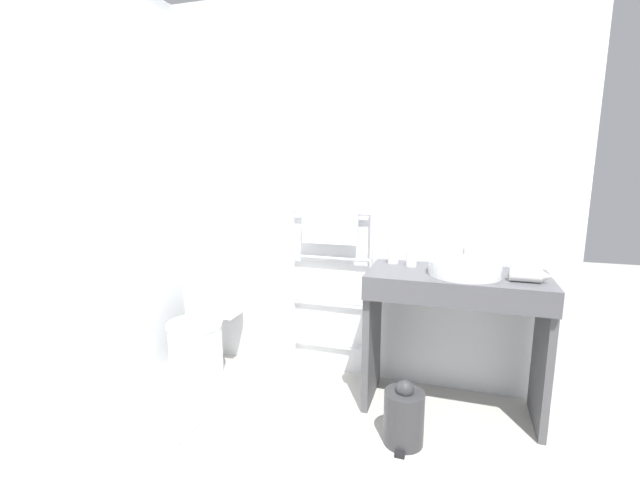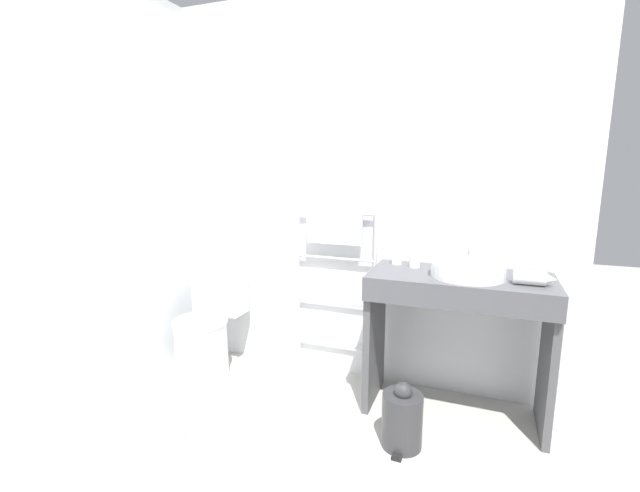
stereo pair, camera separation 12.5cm
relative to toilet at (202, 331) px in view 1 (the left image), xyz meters
name	(u,v)px [view 1 (the left image)]	position (x,y,z in m)	size (l,w,h in m)	color
wall_back	(350,192)	(0.95, 0.40, 0.96)	(2.80, 0.12, 2.55)	silver
wall_side	(101,195)	(-0.39, -0.38, 0.96)	(0.12, 2.12, 2.55)	silver
toilet	(202,331)	(0.00, 0.00, 0.00)	(0.37, 0.53, 0.75)	white
towel_radiator	(330,254)	(0.85, 0.29, 0.54)	(0.58, 0.06, 1.19)	silver
vanity_counter	(454,318)	(1.66, 0.07, 0.26)	(1.00, 0.49, 0.85)	#4C4C51
sink_basin	(465,267)	(1.70, 0.05, 0.57)	(0.40, 0.40, 0.08)	white
faucet	(465,251)	(1.70, 0.26, 0.63)	(0.02, 0.10, 0.15)	silver
cup_near_wall	(393,256)	(1.28, 0.22, 0.57)	(0.06, 0.06, 0.09)	white
cup_near_edge	(411,260)	(1.40, 0.17, 0.57)	(0.06, 0.06, 0.08)	white
hair_dryer	(527,275)	(2.02, 0.01, 0.57)	(0.20, 0.17, 0.07)	white
trash_bin	(404,416)	(1.44, -0.34, -0.16)	(0.21, 0.24, 0.36)	#333335
bath_mat	(147,425)	(0.04, -0.64, -0.31)	(0.56, 0.36, 0.01)	#B2BCCC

